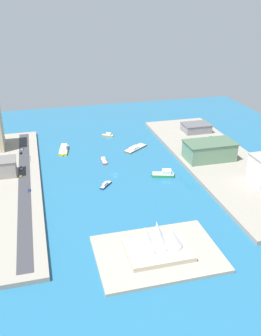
{
  "coord_description": "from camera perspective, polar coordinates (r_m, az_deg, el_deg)",
  "views": [
    {
      "loc": [
        60.24,
        282.27,
        141.74
      ],
      "look_at": [
        -14.74,
        -4.73,
        1.98
      ],
      "focal_mm": 39.95,
      "sensor_mm": 36.0,
      "label": 1
    }
  ],
  "objects": [
    {
      "name": "tugboat_red",
      "position": [
        346.01,
        -4.07,
        1.17
      ],
      "size": [
        4.39,
        15.48,
        2.95
      ],
      "color": "red",
      "rests_on": "ground_plane"
    },
    {
      "name": "ferry_green_doubledeck",
      "position": [
        318.19,
        5.12,
        -0.9
      ],
      "size": [
        20.71,
        12.34,
        6.01
      ],
      "color": "#2D8C4C",
      "rests_on": "ground_plane"
    },
    {
      "name": "terminal_long_green",
      "position": [
        347.65,
        11.94,
        2.64
      ],
      "size": [
        45.21,
        26.07,
        16.51
      ],
      "color": "slate",
      "rests_on": "quay_west"
    },
    {
      "name": "park_tree_cluster",
      "position": [
        377.21,
        12.61,
        3.96
      ],
      "size": [
        9.24,
        22.12,
        9.01
      ],
      "color": "brown",
      "rests_on": "quay_west"
    },
    {
      "name": "peninsula_point",
      "position": [
        228.43,
        4.17,
        -12.89
      ],
      "size": [
        73.46,
        52.04,
        2.0
      ],
      "primitive_type": "cube",
      "color": "#A89E89",
      "rests_on": "ground_plane"
    },
    {
      "name": "quay_west",
      "position": [
        352.57,
        13.38,
        1.08
      ],
      "size": [
        70.0,
        240.0,
        3.12
      ],
      "primitive_type": "cube",
      "color": "gray",
      "rests_on": "ground_plane"
    },
    {
      "name": "van_white",
      "position": [
        336.94,
        -16.32,
        0.03
      ],
      "size": [
        2.01,
        4.52,
        1.64
      ],
      "color": "black",
      "rests_on": "road_strip"
    },
    {
      "name": "taxi_yellow_cab",
      "position": [
        323.44,
        -16.44,
        -1.08
      ],
      "size": [
        2.04,
        4.58,
        1.6
      ],
      "color": "black",
      "rests_on": "road_strip"
    },
    {
      "name": "road_strip",
      "position": [
        314.8,
        -15.89,
        -1.93
      ],
      "size": [
        9.48,
        228.0,
        0.15
      ],
      "primitive_type": "cube",
      "color": "#38383D",
      "rests_on": "quay_east"
    },
    {
      "name": "ground_plane",
      "position": [
        321.55,
        -2.33,
        -0.95
      ],
      "size": [
        440.0,
        440.0,
        0.0
      ],
      "primitive_type": "plane",
      "color": "#23668E"
    },
    {
      "name": "sedan_silver",
      "position": [
        378.48,
        -16.2,
        2.85
      ],
      "size": [
        2.11,
        5.23,
        1.55
      ],
      "color": "black",
      "rests_on": "road_strip"
    },
    {
      "name": "traffic_light_waterfront",
      "position": [
        345.88,
        -15.05,
        1.47
      ],
      "size": [
        0.36,
        0.36,
        6.5
      ],
      "color": "black",
      "rests_on": "quay_east"
    },
    {
      "name": "water_taxi_orange",
      "position": [
        408.44,
        -3.46,
        5.07
      ],
      "size": [
        12.78,
        9.39,
        3.66
      ],
      "color": "orange",
      "rests_on": "ground_plane"
    },
    {
      "name": "hatchback_blue",
      "position": [
        298.16,
        -15.25,
        -3.25
      ],
      "size": [
        1.94,
        4.42,
        1.63
      ],
      "color": "black",
      "rests_on": "road_strip"
    },
    {
      "name": "opera_landmark",
      "position": [
        223.33,
        4.28,
        -11.16
      ],
      "size": [
        37.72,
        28.34,
        22.64
      ],
      "color": "#BCAD93",
      "rests_on": "peninsula_point"
    },
    {
      "name": "warehouse_low_gray",
      "position": [
        417.29,
        9.98,
        6.09
      ],
      "size": [
        29.82,
        21.74,
        8.94
      ],
      "color": "gray",
      "rests_on": "quay_west"
    },
    {
      "name": "suv_black",
      "position": [
        369.12,
        -16.42,
        2.25
      ],
      "size": [
        2.03,
        4.79,
        1.62
      ],
      "color": "black",
      "rests_on": "road_strip"
    },
    {
      "name": "patrol_launch_navy",
      "position": [
        302.04,
        -3.79,
        -2.56
      ],
      "size": [
        11.6,
        12.88,
        3.53
      ],
      "color": "#1E284C",
      "rests_on": "ground_plane"
    },
    {
      "name": "ferry_yellow_fast",
      "position": [
        373.66,
        -10.14,
        2.84
      ],
      "size": [
        11.84,
        25.51,
        5.3
      ],
      "color": "yellow",
      "rests_on": "ground_plane"
    },
    {
      "name": "barge_flat_brown",
      "position": [
        372.83,
        0.72,
        3.05
      ],
      "size": [
        27.01,
        23.52,
        2.97
      ],
      "color": "brown",
      "rests_on": "ground_plane"
    }
  ]
}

